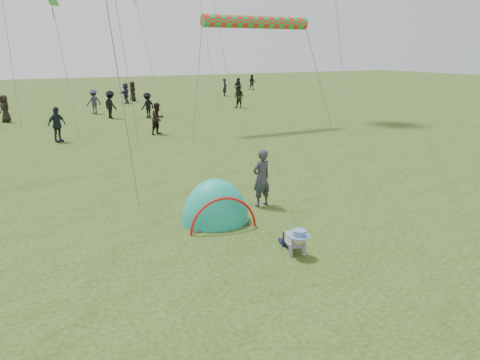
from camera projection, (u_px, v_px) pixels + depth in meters
name	position (u px, v px, depth m)	size (l,w,h in m)	color
ground	(323.00, 243.00, 10.52)	(140.00, 140.00, 0.00)	#153B0D
crawling_toddler	(295.00, 239.00, 9.92)	(0.56, 0.80, 0.62)	black
popup_tent	(215.00, 222.00, 11.79)	(1.72, 1.42, 2.23)	#0A8655
standing_adult	(261.00, 178.00, 12.79)	(0.59, 0.38, 1.61)	#323037
crowd_person_0	(238.00, 87.00, 44.54)	(0.60, 0.39, 1.64)	black
crowd_person_1	(158.00, 119.00, 23.84)	(0.78, 0.61, 1.61)	black
crowd_person_2	(57.00, 125.00, 21.80)	(0.97, 0.40, 1.66)	black
crowd_person_3	(148.00, 105.00, 29.72)	(1.02, 0.59, 1.59)	black
crowd_person_4	(5.00, 109.00, 27.87)	(0.79, 0.52, 1.63)	black
crowd_person_7	(239.00, 97.00, 34.62)	(0.82, 0.64, 1.69)	black
crowd_person_8	(238.00, 88.00, 42.69)	(1.01, 0.42, 1.73)	black
crowd_person_9	(111.00, 105.00, 29.43)	(1.12, 0.65, 1.74)	black
crowd_person_10	(133.00, 91.00, 39.37)	(0.81, 0.53, 1.65)	black
crowd_person_11	(126.00, 93.00, 37.75)	(1.53, 0.49, 1.65)	#222A3C
crowd_person_12	(225.00, 87.00, 43.71)	(0.60, 0.39, 1.64)	black
crowd_person_13	(252.00, 82.00, 50.65)	(0.79, 0.62, 1.63)	black
crowd_person_15	(94.00, 102.00, 31.59)	(1.06, 0.61, 1.64)	#2E2C35
rainbow_tube_kite	(256.00, 22.00, 24.20)	(0.64, 0.64, 6.09)	red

